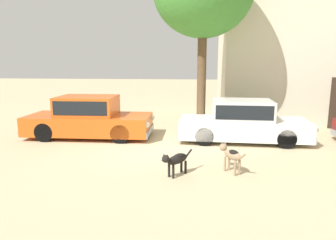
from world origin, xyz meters
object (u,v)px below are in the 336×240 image
(parked_sedan_second, at_px, (242,121))
(stray_dog_spotted, at_px, (176,159))
(parked_sedan_nearest, at_px, (89,117))
(stray_dog_tan, at_px, (231,154))

(parked_sedan_second, xyz_separation_m, stray_dog_spotted, (-2.02, -3.54, -0.30))
(parked_sedan_nearest, relative_size, stray_dog_tan, 5.52)
(stray_dog_spotted, distance_m, stray_dog_tan, 1.38)
(parked_sedan_nearest, height_order, stray_dog_tan, parked_sedan_nearest)
(parked_sedan_second, bearing_deg, parked_sedan_nearest, -179.07)
(parked_sedan_nearest, xyz_separation_m, stray_dog_tan, (4.78, -3.21, -0.27))
(parked_sedan_second, distance_m, stray_dog_tan, 3.24)
(parked_sedan_nearest, bearing_deg, stray_dog_tan, -35.18)
(stray_dog_tan, bearing_deg, parked_sedan_second, -47.27)
(parked_sedan_second, height_order, stray_dog_tan, parked_sedan_second)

